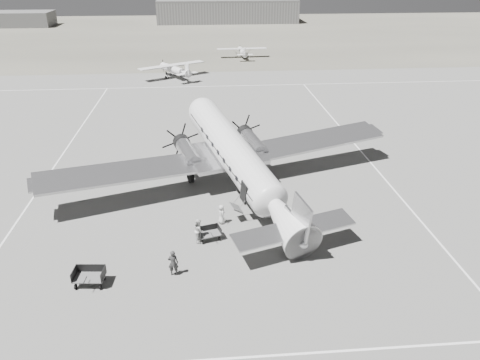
% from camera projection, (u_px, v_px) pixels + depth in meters
% --- Properties ---
extents(ground, '(260.00, 260.00, 0.00)m').
position_uv_depth(ground, '(258.00, 215.00, 35.70)').
color(ground, slate).
rests_on(ground, ground).
extents(taxi_line_near, '(60.00, 0.15, 0.01)m').
position_uv_depth(taxi_line_near, '(292.00, 354.00, 23.10)').
color(taxi_line_near, silver).
rests_on(taxi_line_near, ground).
extents(taxi_line_right, '(0.15, 80.00, 0.01)m').
position_uv_depth(taxi_line_right, '(410.00, 208.00, 36.63)').
color(taxi_line_right, silver).
rests_on(taxi_line_right, ground).
extents(taxi_line_left, '(0.15, 60.00, 0.01)m').
position_uv_depth(taxi_line_left, '(52.00, 170.00, 43.31)').
color(taxi_line_left, silver).
rests_on(taxi_line_left, ground).
extents(taxi_line_horizon, '(90.00, 0.15, 0.01)m').
position_uv_depth(taxi_line_horizon, '(227.00, 86.00, 71.70)').
color(taxi_line_horizon, silver).
rests_on(taxi_line_horizon, ground).
extents(grass_infield, '(260.00, 90.00, 0.01)m').
position_uv_depth(grass_infield, '(214.00, 34.00, 121.20)').
color(grass_infield, '#676356').
rests_on(grass_infield, ground).
extents(hangar_main, '(42.00, 14.00, 6.60)m').
position_uv_depth(hangar_main, '(227.00, 11.00, 142.67)').
color(hangar_main, slate).
rests_on(hangar_main, ground).
extents(shed_secondary, '(18.00, 10.00, 4.00)m').
position_uv_depth(shed_secondary, '(20.00, 19.00, 134.10)').
color(shed_secondary, '#535353').
rests_on(shed_secondary, ground).
extents(dc3_airliner, '(36.69, 30.68, 5.97)m').
position_uv_depth(dc3_airliner, '(238.00, 161.00, 37.62)').
color(dc3_airliner, '#ADADAF').
rests_on(dc3_airliner, ground).
extents(light_plane_left, '(14.70, 13.97, 2.39)m').
position_uv_depth(light_plane_left, '(174.00, 71.00, 75.97)').
color(light_plane_left, silver).
rests_on(light_plane_left, ground).
extents(light_plane_right, '(10.20, 8.44, 2.04)m').
position_uv_depth(light_plane_right, '(242.00, 53.00, 91.51)').
color(light_plane_right, silver).
rests_on(light_plane_right, ground).
extents(baggage_cart_near, '(1.87, 1.55, 0.92)m').
position_uv_depth(baggage_cart_near, '(209.00, 234.00, 32.38)').
color(baggage_cart_near, '#535353').
rests_on(baggage_cart_near, ground).
extents(baggage_cart_far, '(2.02, 1.51, 1.08)m').
position_uv_depth(baggage_cart_far, '(89.00, 277.00, 27.84)').
color(baggage_cart_far, '#535353').
rests_on(baggage_cart_far, ground).
extents(ground_crew, '(0.65, 0.44, 1.74)m').
position_uv_depth(ground_crew, '(173.00, 263.00, 28.57)').
color(ground_crew, '#2C2C2C').
rests_on(ground_crew, ground).
extents(ramp_agent, '(0.70, 0.87, 1.71)m').
position_uv_depth(ramp_agent, '(199.00, 230.00, 32.02)').
color(ramp_agent, silver).
rests_on(ramp_agent, ground).
extents(passenger, '(0.70, 0.84, 1.48)m').
position_uv_depth(passenger, '(222.00, 214.00, 34.26)').
color(passenger, '#B6B6B4').
rests_on(passenger, ground).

